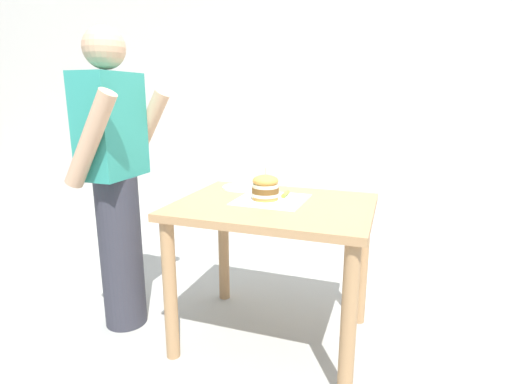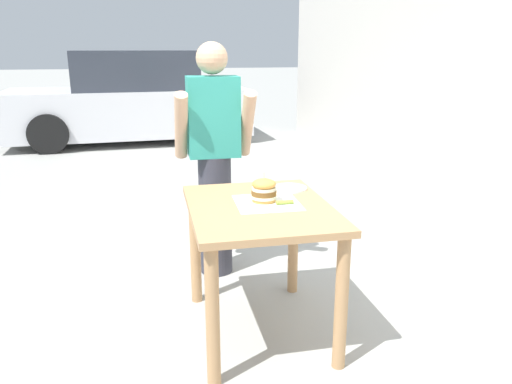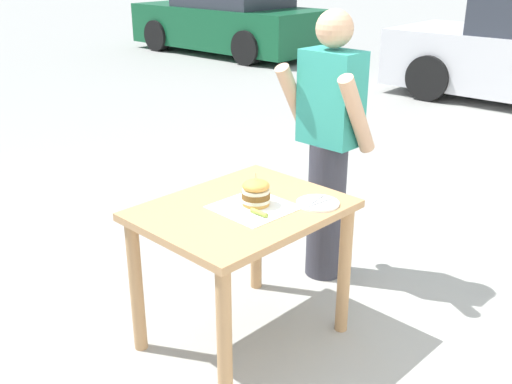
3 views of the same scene
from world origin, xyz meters
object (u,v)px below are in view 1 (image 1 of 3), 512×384
at_px(patio_table, 274,229).
at_px(diner_across_table, 116,179).
at_px(side_plate_with_forks, 241,187).
at_px(sandwich, 265,187).
at_px(pickle_spear, 285,194).

relative_size(patio_table, diner_across_table, 0.60).
xyz_separation_m(patio_table, side_plate_with_forks, (0.25, 0.29, 0.15)).
bearing_deg(diner_across_table, patio_table, -80.98).
height_order(patio_table, diner_across_table, diner_across_table).
bearing_deg(side_plate_with_forks, sandwich, -133.55).
relative_size(patio_table, pickle_spear, 10.19).
bearing_deg(diner_across_table, side_plate_with_forks, -56.30).
xyz_separation_m(sandwich, side_plate_with_forks, (0.22, 0.23, -0.06)).
distance_m(sandwich, side_plate_with_forks, 0.32).
relative_size(patio_table, side_plate_with_forks, 4.59).
relative_size(sandwich, pickle_spear, 1.72).
relative_size(pickle_spear, side_plate_with_forks, 0.45).
xyz_separation_m(patio_table, sandwich, (0.04, 0.06, 0.22)).
relative_size(pickle_spear, diner_across_table, 0.06).
bearing_deg(patio_table, side_plate_with_forks, 48.50).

